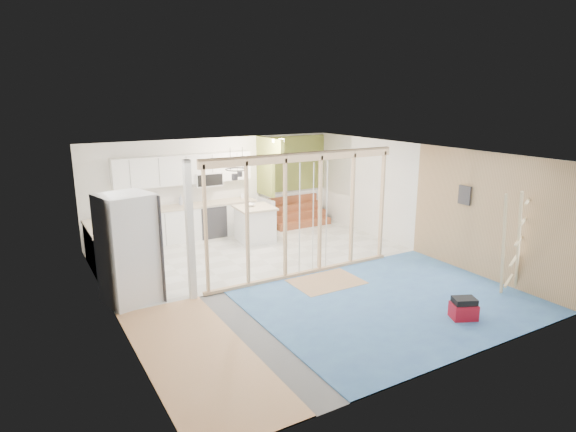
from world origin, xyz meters
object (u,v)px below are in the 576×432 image
fridge (129,249)px  toolbox (464,309)px  ladder (513,243)px  island (255,224)px

fridge → toolbox: fridge is taller
toolbox → ladder: (1.60, 0.31, 0.84)m
island → ladder: bearing=-60.3°
island → toolbox: size_ratio=2.01×
island → ladder: size_ratio=0.50×
fridge → island: (3.64, 2.25, -0.55)m
island → ladder: 6.13m
fridge → island: 4.31m
fridge → island: bearing=18.1°
fridge → toolbox: size_ratio=4.02×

